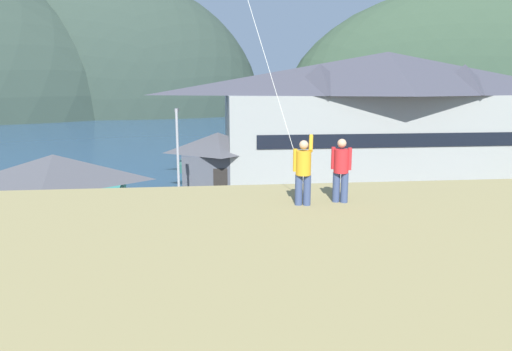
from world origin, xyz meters
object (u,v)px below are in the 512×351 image
wharf_dock (225,158)px  parked_car_lone_by_shed (241,223)px  parked_car_mid_row_near (399,243)px  parking_light_pole (178,156)px  harbor_lodge (385,115)px  parked_car_mid_row_far (290,250)px  storage_shed_near_lot (57,206)px  moored_boat_wharfside (193,160)px  parked_car_front_row_end (154,254)px  person_kite_flyer (303,170)px  parked_car_mid_row_center (501,214)px  person_companion (341,168)px  storage_shed_waterside (218,161)px

wharf_dock → parked_car_lone_by_shed: bearing=-90.6°
parked_car_mid_row_near → parking_light_pole: (-11.22, 9.07, 3.13)m
harbor_lodge → parked_car_mid_row_far: bearing=-122.0°
harbor_lodge → wharf_dock: size_ratio=1.90×
harbor_lodge → parked_car_lone_by_shed: (-13.85, -14.38, -4.96)m
parking_light_pole → storage_shed_near_lot: bearing=-129.6°
wharf_dock → moored_boat_wharfside: bearing=-136.4°
parked_car_front_row_end → parking_light_pole: size_ratio=0.59×
moored_boat_wharfside → parked_car_front_row_end: (-1.05, -28.27, 0.34)m
person_kite_flyer → parking_light_pole: bearing=103.6°
parked_car_mid_row_center → person_kite_flyer: bearing=-138.6°
parked_car_mid_row_near → person_companion: bearing=-123.0°
wharf_dock → person_kite_flyer: 40.92m
wharf_dock → parked_car_mid_row_far: (1.74, -31.79, 0.71)m
storage_shed_near_lot → parked_car_mid_row_far: (11.28, -2.72, -1.73)m
storage_shed_waterside → parking_light_pole: (-2.80, -7.85, 1.68)m
harbor_lodge → storage_shed_near_lot: harbor_lodge is taller
parked_car_mid_row_far → person_kite_flyer: 10.34m
person_kite_flyer → person_companion: 1.09m
parked_car_mid_row_near → parked_car_mid_row_far: bearing=-175.8°
wharf_dock → parked_car_mid_row_near: (7.27, -31.38, 0.71)m
parked_car_front_row_end → person_companion: (6.11, -8.61, 5.49)m
storage_shed_waterside → parked_car_mid_row_near: size_ratio=1.53×
parked_car_front_row_end → parked_car_mid_row_center: bearing=12.6°
storage_shed_near_lot → person_kite_flyer: (9.97, -11.38, 3.77)m
parked_car_mid_row_center → parked_car_front_row_end: 20.57m
wharf_dock → parked_car_front_row_end: (-4.60, -31.65, 0.71)m
harbor_lodge → person_companion: harbor_lodge is taller
storage_shed_near_lot → parked_car_lone_by_shed: bearing=11.4°
storage_shed_waterside → parked_car_front_row_end: bearing=-101.3°
parked_car_front_row_end → storage_shed_waterside: bearing=78.7°
person_kite_flyer → person_companion: person_kite_flyer is taller
storage_shed_near_lot → parked_car_mid_row_near: size_ratio=1.69×
moored_boat_wharfside → parked_car_lone_by_shed: moored_boat_wharfside is taller
wharf_dock → parked_car_mid_row_near: parked_car_mid_row_near is taller
person_kite_flyer → person_companion: bearing=9.9°
parked_car_front_row_end → person_companion: 11.90m
moored_boat_wharfside → person_kite_flyer: 37.74m
moored_boat_wharfside → person_companion: 37.68m
person_companion → parking_light_pole: bearing=106.9°
harbor_lodge → storage_shed_waterside: 15.24m
harbor_lodge → parked_car_front_row_end: bearing=-134.0°
parked_car_front_row_end → parked_car_lone_by_shed: size_ratio=0.98×
harbor_lodge → parked_car_front_row_end: 26.64m
person_kite_flyer → parked_car_mid_row_far: bearing=81.4°
parked_car_mid_row_near → parked_car_front_row_end: bearing=-178.7°
storage_shed_waterside → parked_car_front_row_end: (-3.45, -17.18, -1.45)m
harbor_lodge → parked_car_mid_row_far: size_ratio=6.90×
parked_car_mid_row_center → parked_car_mid_row_near: bearing=-152.8°
person_kite_flyer → person_companion: size_ratio=1.07×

